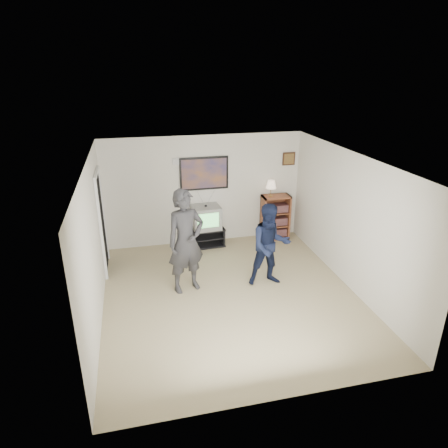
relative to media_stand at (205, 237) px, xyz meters
name	(u,v)px	position (x,y,z in m)	size (l,w,h in m)	color
room_shell	(226,225)	(0.06, -1.88, 1.03)	(4.51, 5.00, 2.51)	#8F815A
media_stand	(205,237)	(0.00, 0.00, 0.00)	(0.90, 0.54, 0.44)	black
crt_television	(206,217)	(0.04, 0.00, 0.48)	(0.62, 0.52, 0.52)	gray
bookshelf	(275,217)	(1.72, 0.05, 0.32)	(0.65, 0.37, 1.07)	brown
table_lamp	(271,188)	(1.58, 0.06, 1.04)	(0.24, 0.24, 0.38)	beige
person_tall	(186,242)	(-0.67, -1.81, 0.75)	(0.71, 0.46, 1.94)	#2C2B2E
person_short	(270,245)	(0.87, -1.96, 0.58)	(0.78, 0.60, 1.60)	black
controller_left	(182,229)	(-0.71, -1.61, 0.91)	(0.04, 0.13, 0.04)	white
controller_right	(267,232)	(0.90, -1.70, 0.73)	(0.03, 0.11, 0.03)	white
poster	(204,174)	(0.06, 0.24, 1.43)	(1.10, 0.03, 0.75)	black
air_vent	(179,161)	(-0.49, 0.25, 1.73)	(0.28, 0.02, 0.14)	white
small_picture	(289,159)	(2.06, 0.25, 1.66)	(0.30, 0.03, 0.30)	black
doorway	(102,223)	(-2.18, -0.63, 0.78)	(0.03, 0.85, 2.00)	black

